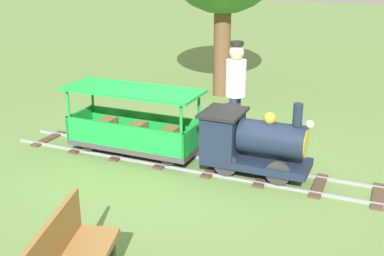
# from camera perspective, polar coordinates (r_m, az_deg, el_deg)

# --- Properties ---
(ground_plane) EXTENTS (60.00, 60.00, 0.00)m
(ground_plane) POSITION_cam_1_polar(r_m,az_deg,el_deg) (6.74, -1.49, -4.20)
(ground_plane) COLOR #608442
(track) EXTENTS (0.71, 5.70, 0.04)m
(track) POSITION_cam_1_polar(r_m,az_deg,el_deg) (6.67, -0.20, -4.30)
(track) COLOR gray
(track) RESTS_ON ground_plane
(locomotive) EXTENTS (0.67, 1.45, 1.03)m
(locomotive) POSITION_cam_1_polar(r_m,az_deg,el_deg) (6.23, 7.11, -1.58)
(locomotive) COLOR #192338
(locomotive) RESTS_ON ground_plane
(passenger_car) EXTENTS (0.77, 2.00, 0.97)m
(passenger_car) POSITION_cam_1_polar(r_m,az_deg,el_deg) (6.91, -7.06, 0.02)
(passenger_car) COLOR #3F3F3F
(passenger_car) RESTS_ON ground_plane
(conductor_person) EXTENTS (0.30, 0.30, 1.62)m
(conductor_person) POSITION_cam_1_polar(r_m,az_deg,el_deg) (7.09, 5.30, 5.09)
(conductor_person) COLOR #282D47
(conductor_person) RESTS_ON ground_plane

